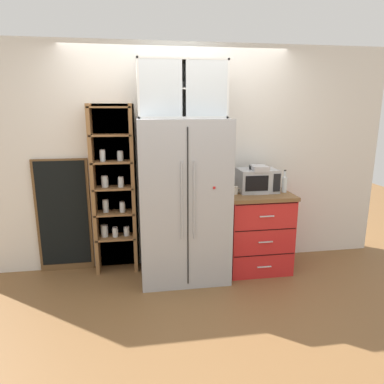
{
  "coord_description": "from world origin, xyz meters",
  "views": [
    {
      "loc": [
        -0.49,
        -3.66,
        1.85
      ],
      "look_at": [
        0.1,
        -0.01,
        0.96
      ],
      "focal_mm": 32.86,
      "sensor_mm": 36.0,
      "label": 1
    }
  ],
  "objects_px": {
    "microwave": "(257,180)",
    "coffee_maker": "(258,179)",
    "bottle_clear": "(284,183)",
    "refrigerator": "(183,200)",
    "bottle_amber": "(260,182)",
    "chalkboard_menu": "(64,216)",
    "mug_cream": "(234,190)"
  },
  "relations": [
    {
      "from": "bottle_clear",
      "to": "bottle_amber",
      "type": "distance_m",
      "value": 0.3
    },
    {
      "from": "microwave",
      "to": "chalkboard_menu",
      "type": "bearing_deg",
      "value": 173.89
    },
    {
      "from": "refrigerator",
      "to": "chalkboard_menu",
      "type": "relative_size",
      "value": 1.34
    },
    {
      "from": "refrigerator",
      "to": "bottle_clear",
      "type": "xyz_separation_m",
      "value": [
        1.16,
        0.02,
        0.15
      ]
    },
    {
      "from": "microwave",
      "to": "bottle_clear",
      "type": "distance_m",
      "value": 0.31
    },
    {
      "from": "bottle_amber",
      "to": "mug_cream",
      "type": "bearing_deg",
      "value": 176.24
    },
    {
      "from": "microwave",
      "to": "bottle_clear",
      "type": "height_order",
      "value": "microwave"
    },
    {
      "from": "microwave",
      "to": "coffee_maker",
      "type": "relative_size",
      "value": 1.42
    },
    {
      "from": "bottle_clear",
      "to": "bottle_amber",
      "type": "xyz_separation_m",
      "value": [
        -0.3,
        -0.02,
        0.02
      ]
    },
    {
      "from": "bottle_clear",
      "to": "chalkboard_menu",
      "type": "distance_m",
      "value": 2.53
    },
    {
      "from": "bottle_clear",
      "to": "coffee_maker",
      "type": "bearing_deg",
      "value": 171.94
    },
    {
      "from": "mug_cream",
      "to": "bottle_clear",
      "type": "height_order",
      "value": "bottle_clear"
    },
    {
      "from": "refrigerator",
      "to": "chalkboard_menu",
      "type": "xyz_separation_m",
      "value": [
        -1.32,
        0.34,
        -0.21
      ]
    },
    {
      "from": "refrigerator",
      "to": "bottle_amber",
      "type": "relative_size",
      "value": 6.09
    },
    {
      "from": "mug_cream",
      "to": "bottle_clear",
      "type": "xyz_separation_m",
      "value": [
        0.58,
        -0.0,
        0.07
      ]
    },
    {
      "from": "refrigerator",
      "to": "coffee_maker",
      "type": "height_order",
      "value": "refrigerator"
    },
    {
      "from": "coffee_maker",
      "to": "chalkboard_menu",
      "type": "xyz_separation_m",
      "value": [
        -2.19,
        0.28,
        -0.41
      ]
    },
    {
      "from": "refrigerator",
      "to": "bottle_amber",
      "type": "distance_m",
      "value": 0.88
    },
    {
      "from": "coffee_maker",
      "to": "chalkboard_menu",
      "type": "bearing_deg",
      "value": 172.78
    },
    {
      "from": "coffee_maker",
      "to": "bottle_clear",
      "type": "relative_size",
      "value": 1.21
    },
    {
      "from": "refrigerator",
      "to": "bottle_amber",
      "type": "bearing_deg",
      "value": -0.03
    },
    {
      "from": "mug_cream",
      "to": "chalkboard_menu",
      "type": "bearing_deg",
      "value": 170.54
    },
    {
      "from": "microwave",
      "to": "mug_cream",
      "type": "distance_m",
      "value": 0.31
    },
    {
      "from": "bottle_clear",
      "to": "bottle_amber",
      "type": "height_order",
      "value": "bottle_amber"
    },
    {
      "from": "coffee_maker",
      "to": "mug_cream",
      "type": "relative_size",
      "value": 2.69
    },
    {
      "from": "bottle_amber",
      "to": "chalkboard_menu",
      "type": "relative_size",
      "value": 0.22
    },
    {
      "from": "refrigerator",
      "to": "mug_cream",
      "type": "height_order",
      "value": "refrigerator"
    },
    {
      "from": "microwave",
      "to": "bottle_amber",
      "type": "height_order",
      "value": "bottle_amber"
    },
    {
      "from": "refrigerator",
      "to": "bottle_clear",
      "type": "relative_size",
      "value": 6.81
    },
    {
      "from": "microwave",
      "to": "mug_cream",
      "type": "relative_size",
      "value": 3.81
    },
    {
      "from": "coffee_maker",
      "to": "bottle_clear",
      "type": "distance_m",
      "value": 0.31
    },
    {
      "from": "refrigerator",
      "to": "bottle_clear",
      "type": "bearing_deg",
      "value": 0.79
    }
  ]
}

